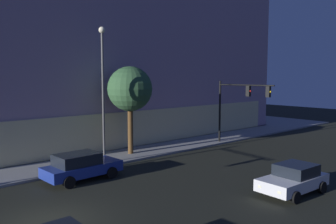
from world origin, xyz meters
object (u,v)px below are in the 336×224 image
(street_lamp_sidewalk, at_px, (103,80))
(sidewalk_tree, at_px, (130,89))
(car_white, at_px, (293,179))
(car_blue, at_px, (81,166))
(traffic_light_far_corner, at_px, (240,99))
(modern_building, at_px, (82,53))

(street_lamp_sidewalk, relative_size, sidewalk_tree, 1.38)
(car_white, bearing_deg, car_blue, 127.49)
(traffic_light_far_corner, bearing_deg, sidewalk_tree, 159.96)
(car_white, bearing_deg, sidewalk_tree, 95.66)
(street_lamp_sidewalk, bearing_deg, modern_building, 66.44)
(modern_building, xyz_separation_m, car_white, (-2.80, -28.11, -7.94))
(modern_building, xyz_separation_m, traffic_light_far_corner, (5.12, -18.57, -4.55))
(car_blue, height_order, car_white, car_blue)
(modern_building, distance_m, sidewalk_tree, 16.15)
(modern_building, xyz_separation_m, car_blue, (-10.08, -18.62, -7.86))
(traffic_light_far_corner, distance_m, car_white, 12.86)
(traffic_light_far_corner, xyz_separation_m, sidewalk_tree, (-9.20, 3.36, 0.95))
(street_lamp_sidewalk, xyz_separation_m, car_white, (4.37, -11.67, -5.07))
(modern_building, height_order, street_lamp_sidewalk, modern_building)
(modern_building, height_order, sidewalk_tree, modern_building)
(modern_building, relative_size, traffic_light_far_corner, 6.40)
(sidewalk_tree, distance_m, car_white, 13.67)
(street_lamp_sidewalk, xyz_separation_m, sidewalk_tree, (3.09, 1.23, -0.73))
(sidewalk_tree, relative_size, car_white, 1.63)
(traffic_light_far_corner, relative_size, car_blue, 1.20)
(street_lamp_sidewalk, bearing_deg, car_white, -69.49)
(sidewalk_tree, height_order, car_white, sidewalk_tree)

